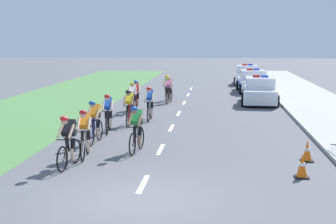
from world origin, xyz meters
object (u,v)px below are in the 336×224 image
object	(u,v)px
cyclist_third	(136,128)
cyclist_eleventh	(167,87)
cyclist_sixth	(129,107)
traffic_cone_mid	(302,166)
cyclist_fifth	(108,113)
cyclist_eighth	(133,97)
cyclist_lead	(69,141)
cyclist_ninth	(136,94)
cyclist_fourth	(95,121)
cyclist_tenth	(169,89)
police_car_third	(247,75)
police_car_nearest	(260,91)
police_car_second	(253,82)
traffic_cone_near	(307,151)
cyclist_seventh	(150,103)
cyclist_second	(85,133)

from	to	relation	value
cyclist_third	cyclist_eleventh	bearing A→B (deg)	91.35
cyclist_sixth	traffic_cone_mid	bearing A→B (deg)	-51.61
cyclist_fifth	cyclist_eighth	world-z (taller)	same
cyclist_lead	cyclist_ninth	world-z (taller)	same
cyclist_fourth	cyclist_sixth	world-z (taller)	same
cyclist_lead	cyclist_tenth	bearing A→B (deg)	84.08
cyclist_fifth	police_car_third	distance (m)	22.35
cyclist_tenth	police_car_third	size ratio (longest dim) A/B	0.38
cyclist_third	cyclist_tenth	bearing A→B (deg)	90.53
cyclist_third	police_car_nearest	distance (m)	13.56
cyclist_fifth	police_car_nearest	distance (m)	11.46
cyclist_fifth	police_car_second	world-z (taller)	police_car_second
cyclist_ninth	police_car_third	xyz separation A→B (m)	(6.50, 15.04, -0.11)
traffic_cone_near	police_car_nearest	bearing A→B (deg)	91.22
cyclist_seventh	police_car_second	distance (m)	13.55
cyclist_eleventh	cyclist_eighth	bearing A→B (deg)	-104.23
cyclist_third	police_car_third	distance (m)	25.09
cyclist_sixth	police_car_nearest	xyz separation A→B (m)	(6.05, 7.73, -0.11)
cyclist_seventh	cyclist_eleventh	bearing A→B (deg)	89.26
police_car_second	cyclist_fourth	bearing A→B (deg)	-110.76
police_car_second	traffic_cone_near	size ratio (longest dim) A/B	6.95
cyclist_eighth	cyclist_third	bearing A→B (deg)	-79.69
cyclist_fourth	police_car_second	bearing A→B (deg)	69.24
cyclist_seventh	cyclist_lead	bearing A→B (deg)	-98.14
cyclist_second	cyclist_fourth	xyz separation A→B (m)	(-0.21, 2.12, 0.00)
cyclist_sixth	cyclist_eleventh	size ratio (longest dim) A/B	1.00
cyclist_second	cyclist_eighth	xyz separation A→B (m)	(-0.09, 9.37, 0.00)
cyclist_third	cyclist_seventh	bearing A→B (deg)	93.70
cyclist_lead	cyclist_third	xyz separation A→B (m)	(1.60, 2.10, 0.00)
cyclist_second	traffic_cone_mid	distance (m)	6.47
cyclist_tenth	traffic_cone_mid	xyz separation A→B (m)	(4.91, -14.76, -0.48)
police_car_second	police_car_third	bearing A→B (deg)	90.02
cyclist_second	cyclist_ninth	bearing A→B (deg)	90.53
cyclist_fourth	traffic_cone_mid	xyz separation A→B (m)	(6.45, -3.76, -0.48)
cyclist_second	traffic_cone_near	bearing A→B (deg)	1.65
cyclist_tenth	cyclist_eleventh	distance (m)	1.11
cyclist_ninth	cyclist_tenth	size ratio (longest dim) A/B	1.00
police_car_second	traffic_cone_mid	world-z (taller)	police_car_second
cyclist_ninth	police_car_third	bearing A→B (deg)	66.60
cyclist_fourth	police_car_third	world-z (taller)	police_car_third
cyclist_sixth	cyclist_seventh	bearing A→B (deg)	63.43
cyclist_fifth	cyclist_sixth	distance (m)	1.74
cyclist_lead	cyclist_seventh	distance (m)	8.44
cyclist_seventh	traffic_cone_mid	size ratio (longest dim) A/B	2.69
traffic_cone_near	cyclist_lead	bearing A→B (deg)	-168.42
cyclist_second	cyclist_ninth	world-z (taller)	same
cyclist_fourth	cyclist_fifth	bearing A→B (deg)	89.11
cyclist_fourth	cyclist_third	bearing A→B (deg)	-36.57
traffic_cone_mid	cyclist_sixth	bearing A→B (deg)	128.39
cyclist_second	police_car_third	size ratio (longest dim) A/B	0.38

